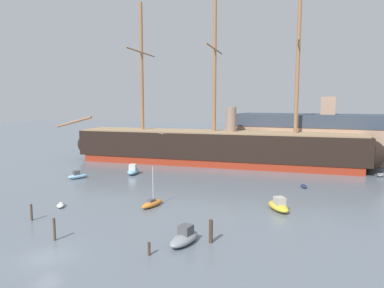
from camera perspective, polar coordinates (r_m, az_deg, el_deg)
ground_plane at (r=35.12m, az=-23.10°, el=-16.96°), size 400.00×400.00×0.00m
tall_ship at (r=77.37m, az=3.68°, el=-0.48°), size 76.42×19.32×36.80m
dinghy_foreground_left at (r=49.78m, az=-21.04°, el=-9.47°), size 2.14×2.31×0.52m
motorboat_foreground_right at (r=35.04m, az=-1.29°, el=-15.31°), size 2.37×4.53×1.82m
sailboat_near_centre at (r=46.96m, az=-6.65°, el=-9.78°), size 1.86×4.32×5.44m
motorboat_mid_left at (r=66.80m, az=-18.54°, el=-5.02°), size 2.96×3.89×1.51m
motorboat_mid_right at (r=46.36m, az=14.21°, el=-9.92°), size 4.07×4.63×1.85m
motorboat_alongside_bow at (r=68.25m, az=-9.80°, el=-4.37°), size 3.55×5.14×1.99m
dinghy_alongside_stern at (r=59.70m, az=18.11°, el=-6.67°), size 1.52×2.24×0.49m
sailboat_far_left at (r=95.48m, az=-10.63°, el=-1.31°), size 3.03×4.68×5.88m
dinghy_far_right at (r=74.37m, az=28.92°, el=-4.52°), size 1.79×2.75×0.60m
sailboat_distant_centre at (r=90.35m, az=7.64°, el=-1.68°), size 4.53×4.85×6.65m
mooring_piling_nearest at (r=32.92m, az=-7.16°, el=-16.93°), size 0.26×0.26×1.22m
mooring_piling_left_pair at (r=35.15m, az=3.16°, el=-14.32°), size 0.40×0.40×2.34m
mooring_piling_right_pair at (r=38.24m, az=-21.97°, el=-13.05°), size 0.27×0.27×2.33m
mooring_piling_midwater at (r=45.44m, az=-25.20°, el=-10.26°), size 0.28×0.28×1.99m
dockside_warehouse_right at (r=86.11m, az=23.73°, el=0.75°), size 52.58×18.09×15.30m
seagull_in_flight at (r=50.63m, az=-4.94°, el=1.74°), size 1.28×0.41×0.14m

